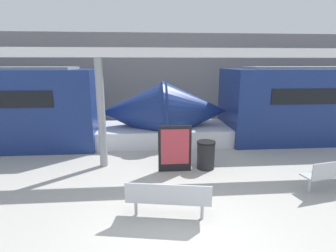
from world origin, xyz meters
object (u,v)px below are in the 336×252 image
Objects in this scene: trash_bin at (206,155)px; bench_far at (334,172)px; support_column_near at (101,114)px; poster_board at (175,149)px; bench_near at (168,197)px.

bench_far is at bearing -30.16° from trash_bin.
trash_bin is 3.60m from support_column_near.
bench_far is 4.40m from poster_board.
support_column_near is (-2.30, 0.64, 1.00)m from poster_board.
support_column_near is (-6.38, 2.27, 1.23)m from bench_far.
poster_board is (0.42, 2.61, 0.22)m from bench_near.
support_column_near reaches higher than trash_bin.
trash_bin is at bearing 8.56° from poster_board.
bench_near is 1.27× the size of poster_board.
bench_far is at bearing 22.35° from bench_near.
bench_near is 3.96m from support_column_near.
bench_far is 0.50× the size of support_column_near.
support_column_near is at bearing 164.38° from poster_board.
bench_far is 3.54m from trash_bin.
poster_board reaches higher than bench_near.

